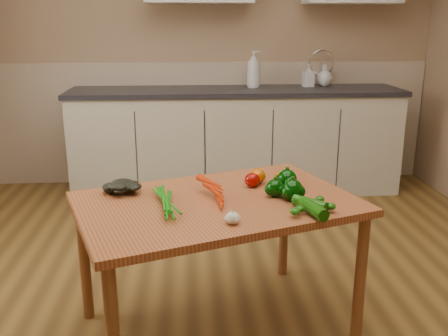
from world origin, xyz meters
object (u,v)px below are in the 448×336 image
at_px(table, 217,215).
at_px(tomato_a, 252,180).
at_px(pepper_b, 287,179).
at_px(pepper_c, 293,190).
at_px(leafy_greens, 123,184).
at_px(zucchini_a, 310,204).
at_px(soap_bottle_c, 324,75).
at_px(soap_bottle_a, 253,69).
at_px(tomato_b, 258,176).
at_px(carrot_bunch, 199,195).
at_px(pepper_a, 275,188).
at_px(zucchini_b, 313,209).
at_px(tomato_c, 281,177).
at_px(soap_bottle_b, 308,76).
at_px(garlic_bulb, 232,218).

bearing_deg(table, tomato_a, 25.28).
bearing_deg(pepper_b, pepper_c, -91.32).
relative_size(leafy_greens, zucchini_a, 1.10).
distance_m(leafy_greens, tomato_a, 0.63).
bearing_deg(soap_bottle_c, leafy_greens, 87.26).
distance_m(soap_bottle_a, tomato_b, 1.99).
distance_m(soap_bottle_c, tomato_a, 2.29).
relative_size(soap_bottle_a, carrot_bunch, 1.36).
distance_m(pepper_a, zucchini_b, 0.27).
bearing_deg(tomato_c, tomato_b, 171.00).
height_order(tomato_a, tomato_b, tomato_b).
bearing_deg(soap_bottle_b, table, 62.59).
height_order(soap_bottle_c, zucchini_a, soap_bottle_c).
height_order(pepper_c, tomato_a, pepper_c).
height_order(soap_bottle_b, tomato_b, soap_bottle_b).
relative_size(table, soap_bottle_b, 7.45).
xyz_separation_m(soap_bottle_c, tomato_a, (-0.91, -2.08, -0.29)).
bearing_deg(soap_bottle_a, soap_bottle_b, -93.26).
bearing_deg(soap_bottle_c, tomato_c, 102.75).
bearing_deg(soap_bottle_b, garlic_bulb, 65.86).
xyz_separation_m(soap_bottle_a, pepper_c, (-0.10, -2.20, -0.34)).
bearing_deg(pepper_a, soap_bottle_a, 85.41).
distance_m(soap_bottle_a, pepper_a, 2.19).
relative_size(leafy_greens, tomato_a, 2.32).
xyz_separation_m(garlic_bulb, pepper_b, (0.30, 0.42, 0.02)).
bearing_deg(soap_bottle_a, zucchini_b, 171.31).
relative_size(soap_bottle_b, tomato_c, 2.68).
bearing_deg(pepper_c, garlic_bulb, -138.63).
bearing_deg(zucchini_a, garlic_bulb, -158.80).
xyz_separation_m(table, pepper_a, (0.27, 0.03, 0.11)).
relative_size(pepper_c, zucchini_b, 0.56).
distance_m(tomato_a, tomato_b, 0.07).
xyz_separation_m(leafy_greens, garlic_bulb, (0.48, -0.42, -0.02)).
bearing_deg(carrot_bunch, table, -12.63).
relative_size(garlic_bulb, tomato_a, 0.77).
relative_size(soap_bottle_c, pepper_c, 1.92).
relative_size(soap_bottle_c, pepper_b, 1.88).
distance_m(garlic_bulb, pepper_b, 0.51).
xyz_separation_m(soap_bottle_c, zucchini_b, (-0.70, -2.48, -0.30)).
xyz_separation_m(soap_bottle_c, tomato_c, (-0.76, -2.05, -0.29)).
relative_size(soap_bottle_b, soap_bottle_c, 1.05).
distance_m(soap_bottle_c, zucchini_b, 2.59).
height_order(soap_bottle_c, garlic_bulb, soap_bottle_c).
bearing_deg(zucchini_b, leafy_greens, 157.29).
distance_m(carrot_bunch, tomato_a, 0.33).
bearing_deg(zucchini_b, tomato_a, 118.07).
bearing_deg(garlic_bulb, leafy_greens, 139.09).
distance_m(carrot_bunch, zucchini_a, 0.50).
height_order(pepper_a, zucchini_a, pepper_a).
bearing_deg(leafy_greens, tomato_c, 5.89).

